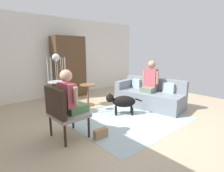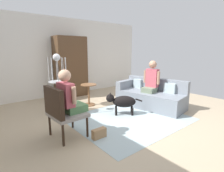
% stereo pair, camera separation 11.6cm
% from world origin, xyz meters
% --- Properties ---
extents(ground_plane, '(7.44, 7.44, 0.00)m').
position_xyz_m(ground_plane, '(0.00, 0.00, 0.00)').
color(ground_plane, tan).
extents(back_wall, '(6.72, 0.12, 2.78)m').
position_xyz_m(back_wall, '(0.00, 3.16, 1.39)').
color(back_wall, silver).
rests_on(back_wall, ground).
extents(area_rug, '(2.62, 2.21, 0.01)m').
position_xyz_m(area_rug, '(0.02, -0.17, 0.00)').
color(area_rug, '#9EB2B7').
rests_on(area_rug, ground).
extents(couch, '(1.18, 2.03, 0.81)m').
position_xyz_m(couch, '(1.19, 0.15, 0.30)').
color(couch, slate).
rests_on(couch, ground).
extents(armchair, '(0.63, 0.69, 0.99)m').
position_xyz_m(armchair, '(-1.63, -0.06, 0.57)').
color(armchair, black).
rests_on(armchair, ground).
extents(person_on_couch, '(0.46, 0.50, 0.90)m').
position_xyz_m(person_on_couch, '(1.18, 0.11, 0.83)').
color(person_on_couch, slate).
extents(person_on_armchair, '(0.49, 0.54, 0.83)m').
position_xyz_m(person_on_armchair, '(-1.46, -0.05, 0.80)').
color(person_on_armchair, '#4C774B').
extents(round_end_table, '(0.47, 0.47, 0.64)m').
position_xyz_m(round_end_table, '(-0.15, 1.38, 0.37)').
color(round_end_table, brown).
rests_on(round_end_table, ground).
extents(dog, '(0.75, 0.64, 0.57)m').
position_xyz_m(dog, '(0.10, 0.17, 0.35)').
color(dog, black).
rests_on(dog, ground).
extents(bird_cage_stand, '(0.46, 0.46, 1.55)m').
position_xyz_m(bird_cage_stand, '(-1.14, 1.24, 0.87)').
color(bird_cage_stand, silver).
rests_on(bird_cage_stand, ground).
extents(armoire_cabinet, '(1.08, 0.56, 2.11)m').
position_xyz_m(armoire_cabinet, '(-0.04, 2.75, 1.05)').
color(armoire_cabinet, '#4C331E').
rests_on(armoire_cabinet, ground).
extents(handbag, '(0.28, 0.11, 0.18)m').
position_xyz_m(handbag, '(-1.09, -0.49, 0.09)').
color(handbag, '#99724C').
rests_on(handbag, ground).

